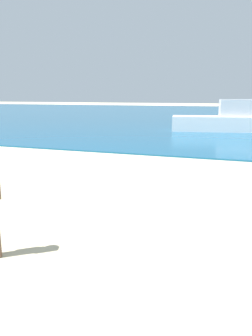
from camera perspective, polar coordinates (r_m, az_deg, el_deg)
The scene contains 2 objects.
water at distance 42.71m, azimuth 18.12°, elevation 8.48°, with size 160.00×60.00×0.06m, color #14567F.
boat_near at distance 22.74m, azimuth 15.94°, elevation 7.71°, with size 6.13×2.92×2.00m.
Camera 1 is at (1.61, 0.79, 2.34)m, focal length 36.30 mm.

